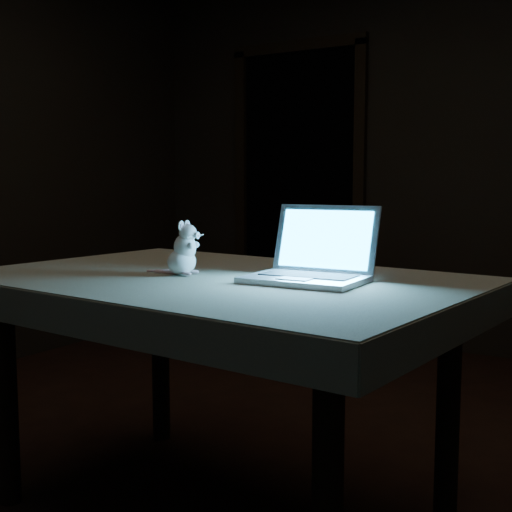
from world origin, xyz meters
The scene contains 7 objects.
floor centered at (0.00, 0.00, 0.00)m, with size 5.00×5.00×0.00m, color black.
back_wall centered at (0.00, 2.50, 1.30)m, with size 4.50×0.04×2.60m, color black.
doorway centered at (-1.10, 2.50, 1.06)m, with size 1.06×0.36×2.13m, color black, non-canonical shape.
table centered at (0.01, -0.15, 0.40)m, with size 1.51×0.97×0.81m, color black, non-canonical shape.
tablecloth centered at (0.05, -0.12, 0.76)m, with size 1.62×1.08×0.11m, color #B9B296, non-canonical shape.
laptop centered at (0.31, -0.13, 0.94)m, with size 0.35×0.31×0.24m, color silver, non-canonical shape.
plush_mouse centered at (-0.11, -0.19, 0.91)m, with size 0.13×0.13×0.18m, color white, non-canonical shape.
Camera 1 is at (1.27, -1.98, 1.13)m, focal length 48.00 mm.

